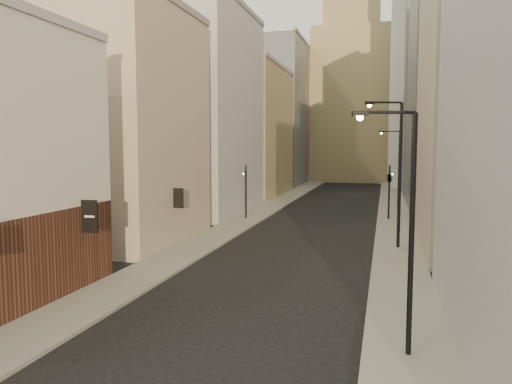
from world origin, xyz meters
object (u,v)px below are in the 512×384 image
(clock_tower, at_px, (351,88))
(streetlamp_far, at_px, (397,166))
(traffic_light_right, at_px, (389,178))
(streetlamp_mid, at_px, (396,166))
(traffic_light_left, at_px, (246,182))
(white_tower, at_px, (417,70))
(streetlamp_near, at_px, (406,220))

(clock_tower, xyz_separation_m, streetlamp_far, (7.73, -45.34, -12.93))
(streetlamp_far, relative_size, traffic_light_right, 1.65)
(clock_tower, xyz_separation_m, streetlamp_mid, (7.29, -64.28, -12.16))
(streetlamp_mid, distance_m, traffic_light_right, 12.79)
(traffic_light_left, relative_size, traffic_light_right, 1.00)
(white_tower, bearing_deg, traffic_light_right, -96.10)
(clock_tower, bearing_deg, streetlamp_near, -84.92)
(traffic_light_right, bearing_deg, traffic_light_left, -1.72)
(streetlamp_mid, distance_m, streetlamp_far, 18.96)
(streetlamp_far, xyz_separation_m, traffic_light_left, (-13.37, -8.87, -1.23))
(streetlamp_near, bearing_deg, clock_tower, 74.86)
(streetlamp_mid, height_order, traffic_light_right, streetlamp_mid)
(clock_tower, relative_size, traffic_light_left, 8.98)
(streetlamp_near, relative_size, traffic_light_left, 1.57)
(clock_tower, distance_m, streetlamp_far, 47.78)
(streetlamp_mid, distance_m, traffic_light_left, 16.51)
(white_tower, bearing_deg, streetlamp_near, -93.16)
(clock_tower, height_order, traffic_light_left, clock_tower)
(streetlamp_near, xyz_separation_m, traffic_light_right, (-0.28, 30.05, -0.59))
(streetlamp_mid, relative_size, streetlamp_far, 1.16)
(traffic_light_left, distance_m, traffic_light_right, 12.90)
(streetlamp_far, relative_size, traffic_light_left, 1.65)
(clock_tower, relative_size, streetlamp_far, 5.45)
(clock_tower, height_order, streetlamp_mid, clock_tower)
(clock_tower, bearing_deg, streetlamp_mid, -83.53)
(streetlamp_near, distance_m, streetlamp_mid, 17.39)
(clock_tower, relative_size, streetlamp_near, 5.71)
(traffic_light_left, bearing_deg, streetlamp_mid, 161.61)
(clock_tower, distance_m, streetlamp_near, 83.01)
(white_tower, distance_m, streetlamp_near, 69.20)
(white_tower, xyz_separation_m, streetlamp_far, (-3.27, -31.34, -13.90))
(streetlamp_near, relative_size, streetlamp_mid, 0.82)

